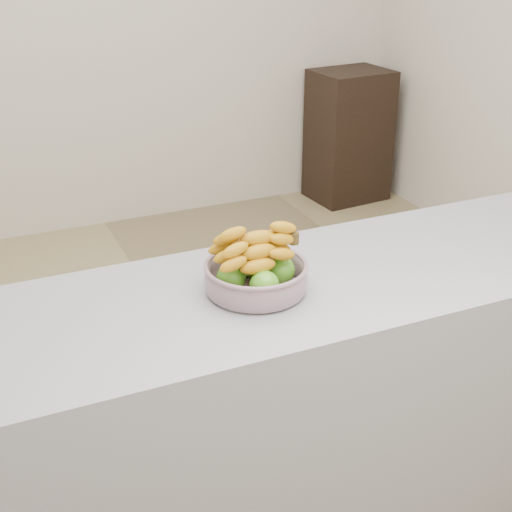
# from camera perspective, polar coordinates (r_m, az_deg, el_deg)

# --- Properties ---
(ground) EXTENTS (4.00, 4.00, 0.00)m
(ground) POSITION_cam_1_polar(r_m,az_deg,el_deg) (2.98, -3.08, -11.12)
(ground) COLOR #94855A
(ground) RESTS_ON ground
(counter) EXTENTS (2.00, 0.60, 0.90)m
(counter) POSITION_cam_1_polar(r_m,az_deg,el_deg) (2.16, 4.10, -12.50)
(counter) COLOR #929199
(counter) RESTS_ON ground
(cabinet) EXTENTS (0.51, 0.43, 0.87)m
(cabinet) POSITION_cam_1_polar(r_m,az_deg,el_deg) (4.91, 7.42, 9.51)
(cabinet) COLOR black
(cabinet) RESTS_ON ground
(fruit_bowl) EXTENTS (0.27, 0.27, 0.17)m
(fruit_bowl) POSITION_cam_1_polar(r_m,az_deg,el_deg) (1.82, -0.01, -1.34)
(fruit_bowl) COLOR #9EABBE
(fruit_bowl) RESTS_ON counter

